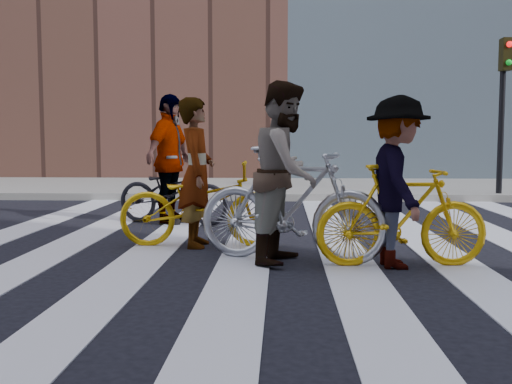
# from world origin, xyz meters

# --- Properties ---
(ground) EXTENTS (100.00, 100.00, 0.00)m
(ground) POSITION_xyz_m (0.00, 0.00, 0.00)
(ground) COLOR black
(ground) RESTS_ON ground
(sidewalk_far) EXTENTS (100.00, 5.00, 0.15)m
(sidewalk_far) POSITION_xyz_m (0.00, 7.50, 0.07)
(sidewalk_far) COLOR gray
(sidewalk_far) RESTS_ON ground
(zebra_crosswalk) EXTENTS (8.25, 10.00, 0.01)m
(zebra_crosswalk) POSITION_xyz_m (0.00, 0.00, 0.01)
(zebra_crosswalk) COLOR silver
(zebra_crosswalk) RESTS_ON ground
(traffic_signal) EXTENTS (0.22, 0.42, 3.33)m
(traffic_signal) POSITION_xyz_m (4.40, 5.32, 2.28)
(traffic_signal) COLOR black
(traffic_signal) RESTS_ON ground
(bike_yellow_left) EXTENTS (1.98, 0.74, 1.03)m
(bike_yellow_left) POSITION_xyz_m (-1.12, -0.20, 0.52)
(bike_yellow_left) COLOR #E1AA0C
(bike_yellow_left) RESTS_ON ground
(bike_silver_mid) EXTENTS (2.11, 1.14, 1.22)m
(bike_silver_mid) POSITION_xyz_m (-0.06, -1.06, 0.61)
(bike_silver_mid) COLOR #B6B8C0
(bike_silver_mid) RESTS_ON ground
(bike_yellow_right) EXTENTS (1.76, 0.59, 1.04)m
(bike_yellow_right) POSITION_xyz_m (1.06, -1.27, 0.52)
(bike_yellow_right) COLOR yellow
(bike_yellow_right) RESTS_ON ground
(bike_dark_rear) EXTENTS (1.97, 1.21, 0.98)m
(bike_dark_rear) POSITION_xyz_m (-1.81, 1.69, 0.49)
(bike_dark_rear) COLOR black
(bike_dark_rear) RESTS_ON ground
(rider_left) EXTENTS (0.45, 0.66, 1.78)m
(rider_left) POSITION_xyz_m (-1.17, -0.20, 0.89)
(rider_left) COLOR slate
(rider_left) RESTS_ON ground
(rider_mid) EXTENTS (0.95, 1.09, 1.89)m
(rider_mid) POSITION_xyz_m (-0.11, -1.06, 0.95)
(rider_mid) COLOR slate
(rider_mid) RESTS_ON ground
(rider_right) EXTENTS (0.71, 1.15, 1.73)m
(rider_right) POSITION_xyz_m (1.01, -1.27, 0.86)
(rider_right) COLOR slate
(rider_right) RESTS_ON ground
(rider_rear) EXTENTS (0.83, 1.25, 1.97)m
(rider_rear) POSITION_xyz_m (-1.86, 1.69, 0.98)
(rider_rear) COLOR slate
(rider_rear) RESTS_ON ground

